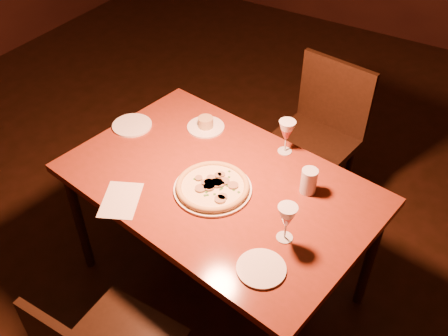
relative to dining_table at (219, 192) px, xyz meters
The scene contains 12 objects.
floor 0.77m from the dining_table, 158.51° to the left, with size 7.00×7.00×0.00m, color black.
dining_table is the anchor object (origin of this frame).
chair_far 0.93m from the dining_table, 80.41° to the left, with size 0.54×0.54×0.98m.
pizza_plate 0.11m from the dining_table, 83.37° to the right, with size 0.37×0.37×0.04m.
ramekin_saucer 0.45m from the dining_table, 131.20° to the left, with size 0.20×0.20×0.06m.
wine_glass_far 0.44m from the dining_table, 65.55° to the left, with size 0.08×0.08×0.19m, color #A34444, non-canonical shape.
wine_glass_right 0.48m from the dining_table, 20.10° to the right, with size 0.08×0.08×0.18m, color #A34444, non-canonical shape.
water_tumbler 0.44m from the dining_table, 22.29° to the left, with size 0.08×0.08×0.13m, color silver.
side_plate_left 0.66m from the dining_table, 168.29° to the left, with size 0.21×0.21×0.01m, color white.
side_plate_near 0.55m from the dining_table, 40.11° to the right, with size 0.20×0.20×0.01m, color white.
menu_card 0.47m from the dining_table, 132.59° to the right, with size 0.16×0.24×0.00m, color silver.
pendant_light 0.89m from the dining_table, 45.00° to the right, with size 0.12×0.12×0.12m, color #FF7747.
Camera 1 is at (1.21, -1.59, 2.39)m, focal length 40.00 mm.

